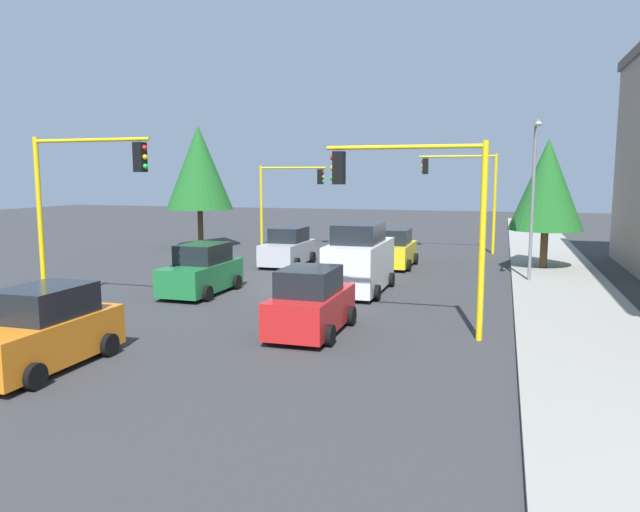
{
  "coord_description": "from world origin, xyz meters",
  "views": [
    {
      "loc": [
        23.05,
        8.03,
        4.6
      ],
      "look_at": [
        -1.37,
        0.51,
        1.2
      ],
      "focal_mm": 33.47,
      "sensor_mm": 36.0,
      "label": 1
    }
  ],
  "objects_px": {
    "car_silver": "(288,248)",
    "delivery_van_white": "(360,260)",
    "tree_roadside_mid": "(547,185)",
    "car_orange": "(42,331)",
    "car_red": "(311,303)",
    "traffic_signal_near_right": "(80,189)",
    "car_yellow": "(395,250)",
    "street_lamp_curbside": "(534,183)",
    "traffic_signal_near_left": "(418,200)",
    "car_green": "(202,271)",
    "traffic_signal_far_right": "(287,189)",
    "tree_opposite_side": "(199,168)",
    "traffic_signal_far_left": "(465,183)"
  },
  "relations": [
    {
      "from": "traffic_signal_far_left",
      "to": "car_orange",
      "type": "bearing_deg",
      "value": -17.85
    },
    {
      "from": "traffic_signal_near_right",
      "to": "car_orange",
      "type": "bearing_deg",
      "value": 29.83
    },
    {
      "from": "traffic_signal_near_left",
      "to": "tree_roadside_mid",
      "type": "relative_size",
      "value": 0.87
    },
    {
      "from": "traffic_signal_near_right",
      "to": "car_red",
      "type": "distance_m",
      "value": 9.09
    },
    {
      "from": "car_green",
      "to": "traffic_signal_near_left",
      "type": "bearing_deg",
      "value": 66.98
    },
    {
      "from": "traffic_signal_near_right",
      "to": "car_silver",
      "type": "height_order",
      "value": "traffic_signal_near_right"
    },
    {
      "from": "traffic_signal_far_right",
      "to": "car_orange",
      "type": "bearing_deg",
      "value": 6.96
    },
    {
      "from": "traffic_signal_far_right",
      "to": "tree_roadside_mid",
      "type": "bearing_deg",
      "value": 69.01
    },
    {
      "from": "traffic_signal_near_right",
      "to": "car_red",
      "type": "height_order",
      "value": "traffic_signal_near_right"
    },
    {
      "from": "tree_roadside_mid",
      "to": "car_red",
      "type": "distance_m",
      "value": 16.72
    },
    {
      "from": "car_red",
      "to": "car_yellow",
      "type": "bearing_deg",
      "value": 179.61
    },
    {
      "from": "tree_opposite_side",
      "to": "car_green",
      "type": "bearing_deg",
      "value": 28.51
    },
    {
      "from": "traffic_signal_near_right",
      "to": "car_orange",
      "type": "relative_size",
      "value": 1.44
    },
    {
      "from": "tree_roadside_mid",
      "to": "car_yellow",
      "type": "height_order",
      "value": "tree_roadside_mid"
    },
    {
      "from": "tree_roadside_mid",
      "to": "car_orange",
      "type": "height_order",
      "value": "tree_roadside_mid"
    },
    {
      "from": "street_lamp_curbside",
      "to": "car_green",
      "type": "xyz_separation_m",
      "value": [
        5.8,
        -12.5,
        -3.45
      ]
    },
    {
      "from": "traffic_signal_near_right",
      "to": "tree_roadside_mid",
      "type": "height_order",
      "value": "tree_roadside_mid"
    },
    {
      "from": "car_red",
      "to": "car_orange",
      "type": "distance_m",
      "value": 7.19
    },
    {
      "from": "tree_opposite_side",
      "to": "car_silver",
      "type": "relative_size",
      "value": 1.93
    },
    {
      "from": "traffic_signal_near_right",
      "to": "car_yellow",
      "type": "distance_m",
      "value": 15.87
    },
    {
      "from": "delivery_van_white",
      "to": "car_silver",
      "type": "xyz_separation_m",
      "value": [
        -6.08,
        -5.29,
        -0.38
      ]
    },
    {
      "from": "traffic_signal_near_right",
      "to": "car_orange",
      "type": "height_order",
      "value": "traffic_signal_near_right"
    },
    {
      "from": "tree_opposite_side",
      "to": "delivery_van_white",
      "type": "distance_m",
      "value": 18.59
    },
    {
      "from": "street_lamp_curbside",
      "to": "delivery_van_white",
      "type": "distance_m",
      "value": 8.14
    },
    {
      "from": "delivery_van_white",
      "to": "car_orange",
      "type": "relative_size",
      "value": 1.16
    },
    {
      "from": "traffic_signal_near_left",
      "to": "delivery_van_white",
      "type": "xyz_separation_m",
      "value": [
        -5.95,
        -3.07,
        -2.68
      ]
    },
    {
      "from": "traffic_signal_near_left",
      "to": "car_silver",
      "type": "relative_size",
      "value": 1.36
    },
    {
      "from": "car_silver",
      "to": "car_yellow",
      "type": "distance_m",
      "value": 5.56
    },
    {
      "from": "car_silver",
      "to": "car_yellow",
      "type": "xyz_separation_m",
      "value": [
        -0.93,
        5.48,
        -0.0
      ]
    },
    {
      "from": "street_lamp_curbside",
      "to": "tree_roadside_mid",
      "type": "relative_size",
      "value": 1.09
    },
    {
      "from": "traffic_signal_far_right",
      "to": "car_yellow",
      "type": "distance_m",
      "value": 11.37
    },
    {
      "from": "delivery_van_white",
      "to": "car_red",
      "type": "distance_m",
      "value": 6.63
    },
    {
      "from": "car_yellow",
      "to": "car_green",
      "type": "bearing_deg",
      "value": -33.68
    },
    {
      "from": "car_yellow",
      "to": "traffic_signal_far_left",
      "type": "bearing_deg",
      "value": 157.3
    },
    {
      "from": "car_silver",
      "to": "delivery_van_white",
      "type": "bearing_deg",
      "value": 41.04
    },
    {
      "from": "street_lamp_curbside",
      "to": "traffic_signal_far_left",
      "type": "bearing_deg",
      "value": -161.59
    },
    {
      "from": "delivery_van_white",
      "to": "car_green",
      "type": "relative_size",
      "value": 1.16
    },
    {
      "from": "traffic_signal_far_left",
      "to": "traffic_signal_near_right",
      "type": "relative_size",
      "value": 1.0
    },
    {
      "from": "street_lamp_curbside",
      "to": "car_orange",
      "type": "xyz_separation_m",
      "value": [
        15.24,
        -11.71,
        -3.45
      ]
    },
    {
      "from": "tree_roadside_mid",
      "to": "car_green",
      "type": "distance_m",
      "value": 17.07
    },
    {
      "from": "tree_roadside_mid",
      "to": "car_orange",
      "type": "xyz_separation_m",
      "value": [
        19.63,
        -12.51,
        -3.31
      ]
    },
    {
      "from": "car_silver",
      "to": "car_green",
      "type": "distance_m",
      "value": 8.24
    },
    {
      "from": "tree_opposite_side",
      "to": "car_silver",
      "type": "xyz_separation_m",
      "value": [
        5.97,
        8.32,
        -4.29
      ]
    },
    {
      "from": "tree_opposite_side",
      "to": "street_lamp_curbside",
      "type": "bearing_deg",
      "value": 67.45
    },
    {
      "from": "traffic_signal_far_left",
      "to": "traffic_signal_near_left",
      "type": "distance_m",
      "value": 20.0
    },
    {
      "from": "traffic_signal_near_right",
      "to": "street_lamp_curbside",
      "type": "distance_m",
      "value": 17.77
    },
    {
      "from": "traffic_signal_far_left",
      "to": "tree_opposite_side",
      "type": "distance_m",
      "value": 16.89
    },
    {
      "from": "delivery_van_white",
      "to": "car_orange",
      "type": "height_order",
      "value": "delivery_van_white"
    },
    {
      "from": "traffic_signal_near_right",
      "to": "car_green",
      "type": "height_order",
      "value": "traffic_signal_near_right"
    },
    {
      "from": "tree_opposite_side",
      "to": "delivery_van_white",
      "type": "relative_size",
      "value": 1.65
    }
  ]
}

